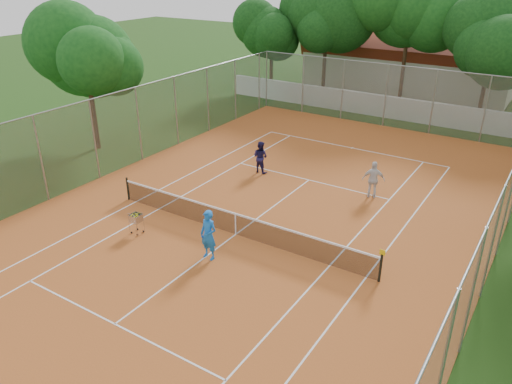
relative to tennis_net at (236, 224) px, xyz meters
The scene contains 12 objects.
ground 0.51m from the tennis_net, ahead, with size 120.00×120.00×0.00m, color #19380F.
court_pad 0.50m from the tennis_net, ahead, with size 18.00×34.00×0.02m, color #AE5721.
court_lines 0.49m from the tennis_net, ahead, with size 10.98×23.78×0.01m, color white.
tennis_net is the anchor object (origin of this frame).
perimeter_fence 1.49m from the tennis_net, ahead, with size 18.00×34.00×4.00m, color slate.
boundary_wall 19.00m from the tennis_net, 90.00° to the left, with size 26.00×0.30×1.50m, color white.
clubhouse 29.12m from the tennis_net, 93.95° to the left, with size 16.40×9.00×4.40m, color beige.
tropical_trees 22.45m from the tennis_net, 90.00° to the left, with size 29.00×19.00×10.00m, color black.
player_near 1.98m from the tennis_net, 85.46° to the right, with size 0.70×0.46×1.91m, color blue.
player_far_left 6.52m from the tennis_net, 113.45° to the left, with size 0.81×0.63×1.66m, color #191745.
player_far_right 7.08m from the tennis_net, 61.96° to the left, with size 1.02×0.42×1.74m, color silver.
ball_hopper 3.95m from the tennis_net, 149.12° to the right, with size 0.44×0.44×0.92m, color #B2B3B9.
Camera 1 is at (9.99, -14.13, 10.01)m, focal length 35.00 mm.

